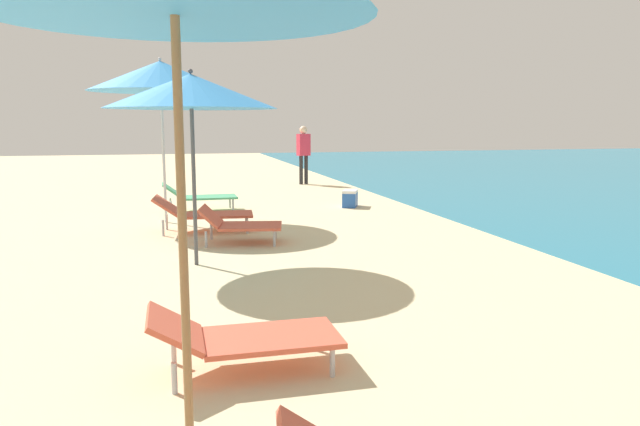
% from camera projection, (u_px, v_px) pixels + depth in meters
% --- Properties ---
extents(lounger_third_shoreside, '(1.39, 0.62, 0.50)m').
position_uv_depth(lounger_third_shoreside, '(243.00, 336.00, 4.34)').
color(lounger_third_shoreside, '#D8593F').
rests_on(lounger_third_shoreside, ground).
extents(umbrella_fourth, '(2.13, 2.13, 2.47)m').
position_uv_depth(umbrella_fourth, '(191.00, 91.00, 7.31)').
color(umbrella_fourth, '#4C4C51').
rests_on(umbrella_fourth, ground).
extents(lounger_fourth_shoreside, '(1.33, 0.92, 0.57)m').
position_uv_depth(lounger_fourth_shoreside, '(239.00, 224.00, 8.97)').
color(lounger_fourth_shoreside, '#D8593F').
rests_on(lounger_fourth_shoreside, ground).
extents(umbrella_farthest, '(2.54, 2.54, 2.95)m').
position_uv_depth(umbrella_farthest, '(160.00, 76.00, 10.50)').
color(umbrella_farthest, silver).
rests_on(umbrella_farthest, ground).
extents(lounger_farthest_shoreside, '(1.51, 0.69, 0.60)m').
position_uv_depth(lounger_farthest_shoreside, '(199.00, 196.00, 12.23)').
color(lounger_farthest_shoreside, '#4CA572').
rests_on(lounger_farthest_shoreside, ground).
extents(lounger_farthest_inland, '(1.68, 0.82, 0.61)m').
position_uv_depth(lounger_farthest_inland, '(202.00, 212.00, 9.89)').
color(lounger_farthest_inland, '#D8593F').
rests_on(lounger_farthest_inland, ground).
extents(person_walking_mid, '(0.41, 0.32, 1.71)m').
position_uv_depth(person_walking_mid, '(304.00, 149.00, 17.46)').
color(person_walking_mid, '#262628').
rests_on(person_walking_mid, ground).
extents(cooler_box, '(0.48, 0.60, 0.36)m').
position_uv_depth(cooler_box, '(350.00, 198.00, 12.88)').
color(cooler_box, '#2659B2').
rests_on(cooler_box, ground).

